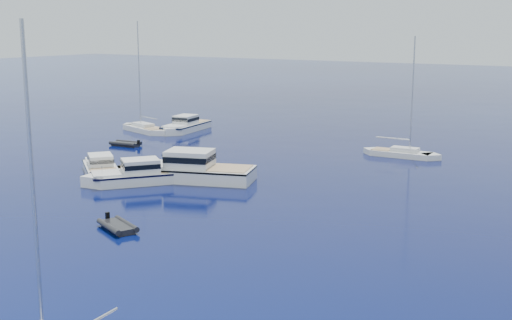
{
  "coord_description": "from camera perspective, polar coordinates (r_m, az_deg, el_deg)",
  "views": [
    {
      "loc": [
        22.17,
        -20.55,
        12.6
      ],
      "look_at": [
        -5.03,
        23.19,
        2.2
      ],
      "focal_mm": 46.97,
      "sensor_mm": 36.0,
      "label": 1
    }
  ],
  "objects": [
    {
      "name": "ground",
      "position": [
        32.75,
        -14.39,
        -11.59
      ],
      "size": [
        400.0,
        400.0,
        0.0
      ],
      "primitive_type": "plane",
      "color": "navy",
      "rests_on": "ground"
    },
    {
      "name": "motor_cruiser_left",
      "position": [
        55.28,
        -9.95,
        -1.94
      ],
      "size": [
        8.31,
        9.33,
        2.52
      ],
      "primitive_type": null,
      "rotation": [
        0.0,
        0.0,
        2.46
      ],
      "color": "silver",
      "rests_on": "ground"
    },
    {
      "name": "motor_cruiser_centre",
      "position": [
        55.85,
        -5.86,
        -1.68
      ],
      "size": [
        12.8,
        7.47,
        3.21
      ],
      "primitive_type": null,
      "rotation": [
        0.0,
        0.0,
        1.9
      ],
      "color": "silver",
      "rests_on": "ground"
    },
    {
      "name": "motor_cruiser_far_l",
      "position": [
        59.25,
        -13.07,
        -1.16
      ],
      "size": [
        8.2,
        7.38,
        2.23
      ],
      "primitive_type": null,
      "rotation": [
        0.0,
        0.0,
        0.88
      ],
      "color": "silver",
      "rests_on": "ground"
    },
    {
      "name": "motor_cruiser_horizon",
      "position": [
        81.62,
        -6.06,
        2.47
      ],
      "size": [
        4.09,
        9.61,
        2.44
      ],
      "primitive_type": null,
      "rotation": [
        0.0,
        0.0,
        3.28
      ],
      "color": "white",
      "rests_on": "ground"
    },
    {
      "name": "sailboat_centre",
      "position": [
        66.84,
        12.27,
        0.28
      ],
      "size": [
        8.27,
        2.42,
        12.05
      ],
      "primitive_type": null,
      "rotation": [
        0.0,
        0.0,
        4.75
      ],
      "color": "silver",
      "rests_on": "ground"
    },
    {
      "name": "sailboat_far_l",
      "position": [
        81.83,
        -9.43,
        2.4
      ],
      "size": [
        9.53,
        5.16,
        13.59
      ],
      "primitive_type": null,
      "rotation": [
        0.0,
        0.0,
        1.25
      ],
      "color": "white",
      "rests_on": "ground"
    },
    {
      "name": "tender_yellow",
      "position": [
        60.54,
        -10.59,
        -0.8
      ],
      "size": [
        2.86,
        4.23,
        0.95
      ],
      "primitive_type": null,
      "rotation": [
        0.0,
        0.0,
        0.21
      ],
      "color": "#CE9C0C",
      "rests_on": "ground"
    },
    {
      "name": "tender_grey_near",
      "position": [
        43.09,
        -11.68,
        -5.83
      ],
      "size": [
        3.82,
        3.08,
        0.95
      ],
      "primitive_type": null,
      "rotation": [
        0.0,
        0.0,
        4.29
      ],
      "color": "black",
      "rests_on": "ground"
    },
    {
      "name": "tender_grey_far",
      "position": [
        72.57,
        -11.05,
        1.2
      ],
      "size": [
        3.56,
        2.23,
        0.95
      ],
      "primitive_type": null,
      "rotation": [
        0.0,
        0.0,
        1.68
      ],
      "color": "black",
      "rests_on": "ground"
    }
  ]
}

